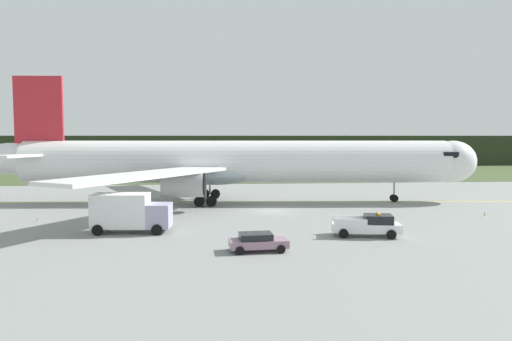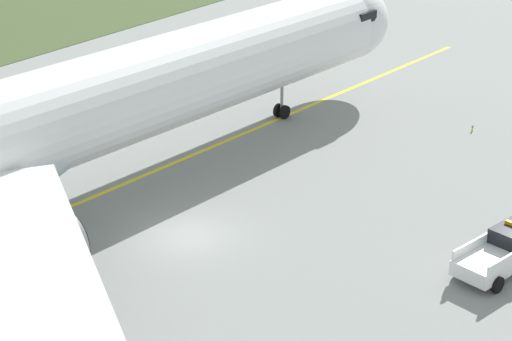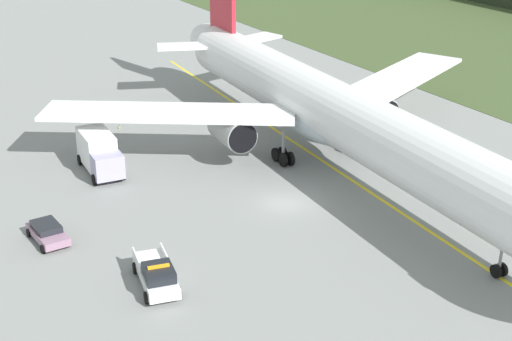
% 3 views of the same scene
% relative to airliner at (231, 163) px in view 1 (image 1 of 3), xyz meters
% --- Properties ---
extents(ground, '(320.00, 320.00, 0.00)m').
position_rel_airliner_xyz_m(ground, '(4.13, -7.32, -4.90)').
color(ground, gray).
extents(grass_verge, '(320.00, 49.13, 0.04)m').
position_rel_airliner_xyz_m(grass_verge, '(4.13, 46.79, -4.88)').
color(grass_verge, '#3F502B').
rests_on(grass_verge, ground).
extents(distant_tree_line, '(288.00, 4.89, 8.34)m').
position_rel_airliner_xyz_m(distant_tree_line, '(4.13, 70.12, -0.73)').
color(distant_tree_line, '#28321F').
rests_on(distant_tree_line, ground).
extents(taxiway_centerline_main, '(82.39, 5.91, 0.01)m').
position_rel_airliner_xyz_m(taxiway_centerline_main, '(0.74, -0.05, -4.90)').
color(taxiway_centerline_main, yellow).
rests_on(taxiway_centerline_main, ground).
extents(airliner, '(61.34, 45.31, 15.43)m').
position_rel_airliner_xyz_m(airliner, '(0.00, 0.00, 0.00)').
color(airliner, white).
rests_on(airliner, ground).
extents(ops_pickup_truck, '(5.75, 3.02, 1.94)m').
position_rel_airliner_xyz_m(ops_pickup_truck, '(10.57, -20.86, -4.00)').
color(ops_pickup_truck, white).
rests_on(ops_pickup_truck, ground).
extents(catering_truck, '(6.67, 3.06, 3.47)m').
position_rel_airliner_xyz_m(catering_truck, '(-9.14, -17.65, -3.14)').
color(catering_truck, '#A49EBC').
rests_on(catering_truck, ground).
extents(staff_car, '(4.24, 2.27, 1.30)m').
position_rel_airliner_xyz_m(staff_car, '(1.10, -25.04, -4.20)').
color(staff_car, gray).
rests_on(staff_car, ground).
extents(taxiway_edge_light_east, '(0.12, 0.12, 0.37)m').
position_rel_airliner_xyz_m(taxiway_edge_light_east, '(25.57, -12.39, -4.70)').
color(taxiway_edge_light_east, yellow).
rests_on(taxiway_edge_light_east, ground).
extents(taxiway_edge_light_west, '(0.12, 0.12, 0.41)m').
position_rel_airliner_xyz_m(taxiway_edge_light_west, '(-18.65, -12.39, -4.68)').
color(taxiway_edge_light_west, yellow).
rests_on(taxiway_edge_light_west, ground).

